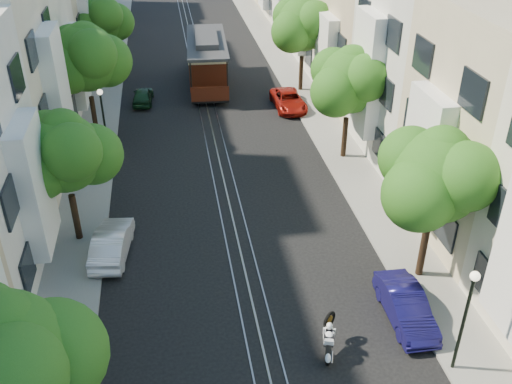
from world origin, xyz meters
name	(u,v)px	position (x,y,z in m)	size (l,w,h in m)	color
ground	(208,112)	(0.00, 28.00, 0.00)	(200.00, 200.00, 0.00)	black
sidewalk_east	(311,105)	(7.25, 28.00, 0.06)	(2.50, 80.00, 0.12)	gray
sidewalk_west	(100,118)	(-7.25, 28.00, 0.06)	(2.50, 80.00, 0.12)	gray
rail_left	(200,113)	(-0.55, 28.00, 0.01)	(0.06, 80.00, 0.02)	gray
rail_slot	(208,112)	(0.00, 28.00, 0.01)	(0.06, 80.00, 0.02)	gray
rail_right	(216,112)	(0.55, 28.00, 0.01)	(0.06, 80.00, 0.02)	gray
lane_line	(208,112)	(0.00, 28.00, 0.00)	(0.08, 80.00, 0.01)	tan
townhouses_east	(382,30)	(11.87, 27.91, 5.18)	(7.75, 72.00, 12.00)	beige
townhouses_west	(11,48)	(-11.87, 27.91, 5.08)	(7.75, 72.00, 11.76)	silver
tree_e_b	(438,178)	(7.26, 8.98, 4.73)	(4.93, 4.08, 6.68)	black
tree_e_c	(351,83)	(7.26, 19.98, 4.60)	(4.84, 3.99, 6.52)	black
tree_e_d	(304,25)	(7.26, 30.98, 4.87)	(5.01, 4.16, 6.85)	black
tree_w_a	(2,367)	(-7.14, 1.98, 4.73)	(4.93, 4.08, 6.68)	black
tree_w_b	(65,155)	(-7.14, 13.98, 4.40)	(4.72, 3.87, 6.27)	black
tree_w_c	(86,59)	(-7.14, 24.98, 5.07)	(5.13, 4.28, 7.09)	black
tree_w_d	(101,20)	(-7.14, 35.98, 4.60)	(4.84, 3.99, 6.52)	black
lamp_east	(467,307)	(6.30, 4.00, 2.85)	(0.32, 0.32, 4.16)	black
lamp_west	(103,114)	(-6.30, 22.00, 2.85)	(0.32, 0.32, 4.16)	black
sportbike_rider	(329,337)	(2.24, 5.42, 0.76)	(0.79, 1.67, 1.38)	black
cable_car	(207,59)	(0.50, 33.31, 2.08)	(3.35, 9.28, 3.51)	black
parked_car_e_mid	(406,306)	(5.60, 6.63, 0.63)	(1.34, 3.84, 1.27)	#110E47
parked_car_e_far	(288,100)	(5.60, 27.81, 0.59)	(1.96, 4.25, 1.18)	maroon
parked_car_w_mid	(112,242)	(-5.60, 12.59, 0.65)	(1.38, 3.95, 1.30)	silver
parked_car_w_far	(143,96)	(-4.40, 30.40, 0.56)	(1.33, 3.31, 1.13)	#15351B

